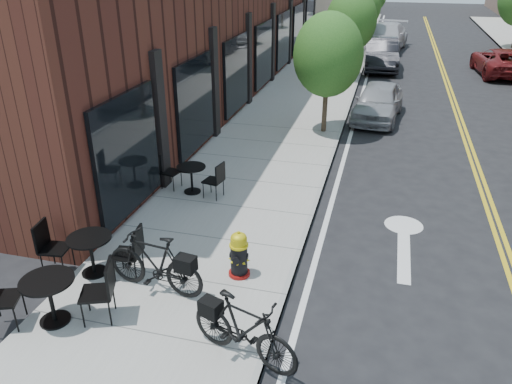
% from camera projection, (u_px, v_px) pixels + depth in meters
% --- Properties ---
extents(ground, '(120.00, 120.00, 0.00)m').
position_uv_depth(ground, '(287.00, 300.00, 8.77)').
color(ground, black).
rests_on(ground, ground).
extents(sidewalk_near, '(4.00, 70.00, 0.12)m').
position_uv_depth(sidewalk_near, '(288.00, 120.00, 17.91)').
color(sidewalk_near, '#9E9B93').
rests_on(sidewalk_near, ground).
extents(building_near, '(5.00, 28.00, 7.00)m').
position_uv_depth(building_near, '(204.00, 5.00, 20.93)').
color(building_near, '#451E16').
rests_on(building_near, ground).
extents(tree_near_a, '(2.20, 2.20, 3.81)m').
position_uv_depth(tree_near_a, '(328.00, 55.00, 15.61)').
color(tree_near_a, '#382B1E').
rests_on(tree_near_a, sidewalk_near).
extents(tree_near_b, '(2.30, 2.30, 3.98)m').
position_uv_depth(tree_near_b, '(351.00, 21.00, 22.52)').
color(tree_near_b, '#382B1E').
rests_on(tree_near_b, sidewalk_near).
extents(tree_near_c, '(2.10, 2.10, 3.67)m').
position_uv_depth(tree_near_c, '(363.00, 8.00, 29.57)').
color(tree_near_c, '#382B1E').
rests_on(tree_near_c, sidewalk_near).
extents(fire_hydrant, '(0.43, 0.43, 0.92)m').
position_uv_depth(fire_hydrant, '(239.00, 255.00, 9.07)').
color(fire_hydrant, maroon).
rests_on(fire_hydrant, sidewalk_near).
extents(bicycle_left, '(1.93, 0.78, 1.13)m').
position_uv_depth(bicycle_left, '(155.00, 263.00, 8.60)').
color(bicycle_left, black).
rests_on(bicycle_left, sidewalk_near).
extents(bicycle_right, '(1.86, 1.05, 1.08)m').
position_uv_depth(bicycle_right, '(244.00, 330.00, 7.11)').
color(bicycle_right, black).
rests_on(bicycle_right, sidewalk_near).
extents(bistro_set_a, '(1.89, 0.90, 1.00)m').
position_uv_depth(bistro_set_a, '(91.00, 250.00, 9.08)').
color(bistro_set_a, black).
rests_on(bistro_set_a, sidewalk_near).
extents(bistro_set_b, '(1.98, 1.15, 1.05)m').
position_uv_depth(bistro_set_b, '(50.00, 294.00, 7.87)').
color(bistro_set_b, black).
rests_on(bistro_set_b, sidewalk_near).
extents(bistro_set_c, '(1.70, 0.84, 0.90)m').
position_uv_depth(bistro_set_c, '(192.00, 175.00, 12.24)').
color(bistro_set_c, black).
rests_on(bistro_set_c, sidewalk_near).
extents(parked_car_a, '(1.92, 3.96, 1.30)m').
position_uv_depth(parked_car_a, '(378.00, 101.00, 17.99)').
color(parked_car_a, '#92949A').
rests_on(parked_car_a, ground).
extents(parked_car_b, '(1.96, 4.75, 1.53)m').
position_uv_depth(parked_car_b, '(381.00, 54.00, 25.74)').
color(parked_car_b, black).
rests_on(parked_car_b, ground).
extents(parked_car_c, '(2.94, 5.72, 1.59)m').
position_uv_depth(parked_car_c, '(386.00, 37.00, 30.68)').
color(parked_car_c, silver).
rests_on(parked_car_c, ground).
extents(parked_car_far, '(2.52, 4.81, 1.29)m').
position_uv_depth(parked_car_far, '(501.00, 62.00, 24.52)').
color(parked_car_far, maroon).
rests_on(parked_car_far, ground).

